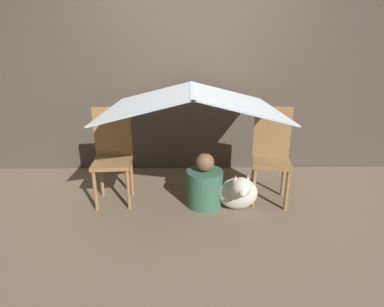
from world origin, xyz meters
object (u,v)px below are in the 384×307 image
at_px(person_front, 205,185).
at_px(dog, 239,192).
at_px(chair_right, 271,152).
at_px(chair_left, 113,153).

relative_size(person_front, dog, 1.31).
xyz_separation_m(chair_right, person_front, (-0.67, -0.14, -0.30)).
xyz_separation_m(chair_left, chair_right, (1.58, -0.00, 0.00)).
height_order(chair_right, dog, chair_right).
bearing_deg(chair_right, person_front, -157.59).
bearing_deg(chair_left, person_front, -13.06).
relative_size(chair_right, dog, 2.29).
relative_size(chair_left, person_front, 1.74).
bearing_deg(chair_left, chair_right, -4.50).
bearing_deg(dog, person_front, 159.08).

